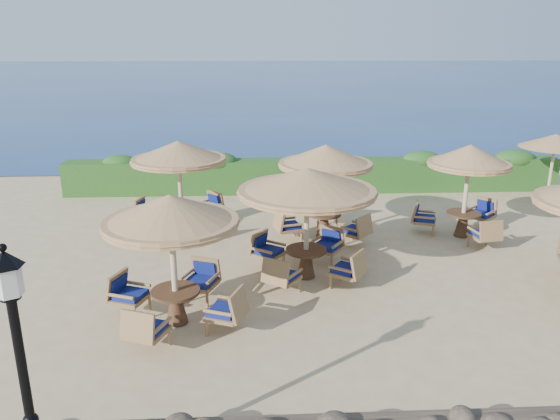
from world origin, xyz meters
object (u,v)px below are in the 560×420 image
Objects in this scene: extra_parasol at (556,141)px; cafe_set_5 at (468,176)px; lamp_post at (26,394)px; cafe_set_1 at (307,200)px; cafe_set_0 at (172,239)px; cafe_set_3 at (179,167)px; cafe_set_4 at (325,173)px.

extra_parasol is 0.88× the size of cafe_set_5.
cafe_set_1 is at bearing 59.36° from lamp_post.
cafe_set_1 is 1.17× the size of cafe_set_5.
cafe_set_0 is 5.61m from cafe_set_3.
cafe_set_1 is (2.77, 2.05, 0.14)m from cafe_set_0.
extra_parasol is at bearing 32.34° from cafe_set_1.
cafe_set_4 is (-8.02, -2.82, -0.30)m from extra_parasol.
cafe_set_1 is (-8.79, -5.56, -0.26)m from extra_parasol.
cafe_set_0 is (1.04, 4.38, 0.22)m from lamp_post.
extra_parasol is at bearing 19.40° from cafe_set_4.
cafe_set_0 is 1.04× the size of cafe_set_4.
lamp_post is at bearing -133.45° from cafe_set_5.
extra_parasol is 0.84× the size of cafe_set_0.
lamp_post is at bearing -120.64° from cafe_set_1.
lamp_post is 1.04× the size of cafe_set_1.
extra_parasol is at bearing 36.33° from cafe_set_5.
cafe_set_4 reaches higher than extra_parasol.
cafe_set_3 is 1.03× the size of cafe_set_5.
cafe_set_4 is (3.54, 4.80, 0.10)m from cafe_set_0.
lamp_post is 4.51m from cafe_set_0.
cafe_set_0 and cafe_set_4 have the same top height.
cafe_set_0 is 3.45m from cafe_set_1.
extra_parasol is at bearing 43.60° from lamp_post.
cafe_set_1 and cafe_set_4 have the same top height.
cafe_set_0 is at bearing -148.29° from cafe_set_5.
cafe_set_4 is (4.58, 9.18, 0.32)m from lamp_post.
lamp_post is 1.38× the size of extra_parasol.
lamp_post is 12.41m from cafe_set_5.
cafe_set_0 is 1.05× the size of cafe_set_5.
extra_parasol is 0.87× the size of cafe_set_4.
cafe_set_5 is (4.72, 2.57, -0.15)m from cafe_set_1.
lamp_post is 1.20× the size of cafe_set_4.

